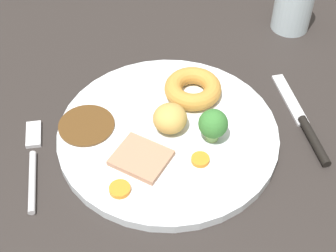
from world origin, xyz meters
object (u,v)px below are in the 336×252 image
object	(u,v)px
dinner_plate	(168,134)
roast_potato_left	(170,118)
carrot_coin_back	(120,189)
meat_slice_main	(141,158)
fork	(33,161)
yorkshire_pudding	(193,89)
water_glass	(294,2)
carrot_coin_front	(200,160)
broccoli_floret	(213,124)
knife	(304,124)

from	to	relation	value
dinner_plate	roast_potato_left	bearing A→B (deg)	51.31
roast_potato_left	carrot_coin_back	distance (cm)	12.20
meat_slice_main	fork	size ratio (longest dim) A/B	0.44
yorkshire_pudding	roast_potato_left	bearing A→B (deg)	-131.09
dinner_plate	yorkshire_pudding	size ratio (longest dim) A/B	3.66
water_glass	carrot_coin_front	bearing A→B (deg)	-132.57
yorkshire_pudding	carrot_coin_front	world-z (taller)	yorkshire_pudding
fork	water_glass	size ratio (longest dim) A/B	1.59
carrot_coin_front	carrot_coin_back	size ratio (longest dim) A/B	0.90
broccoli_floret	water_glass	world-z (taller)	water_glass
roast_potato_left	broccoli_floret	size ratio (longest dim) A/B	0.97
water_glass	knife	bearing A→B (deg)	-108.36
meat_slice_main	broccoli_floret	distance (cm)	10.25
fork	knife	distance (cm)	37.26
meat_slice_main	carrot_coin_back	xyz separation A→B (cm)	(-3.54, -4.09, -0.08)
carrot_coin_back	dinner_plate	bearing A→B (deg)	45.05
carrot_coin_front	fork	distance (cm)	21.86
dinner_plate	carrot_coin_back	bearing A→B (deg)	-134.95
yorkshire_pudding	fork	bearing A→B (deg)	-165.84
dinner_plate	fork	bearing A→B (deg)	179.80
carrot_coin_back	broccoli_floret	bearing A→B (deg)	21.88
roast_potato_left	carrot_coin_back	bearing A→B (deg)	-134.61
fork	knife	size ratio (longest dim) A/B	0.83
meat_slice_main	carrot_coin_front	xyz separation A→B (cm)	(7.28, -2.04, -0.09)
dinner_plate	yorkshire_pudding	world-z (taller)	yorkshire_pudding
yorkshire_pudding	water_glass	distance (cm)	25.22
yorkshire_pudding	knife	xyz separation A→B (cm)	(13.79, -8.43, -2.20)
carrot_coin_back	fork	distance (cm)	13.08
carrot_coin_front	knife	xyz separation A→B (cm)	(16.23, 3.59, -1.26)
fork	meat_slice_main	bearing A→B (deg)	-101.63
dinner_plate	roast_potato_left	xyz separation A→B (cm)	(0.40, 0.50, 2.57)
carrot_coin_back	fork	size ratio (longest dim) A/B	0.17
knife	dinner_plate	bearing A→B (deg)	84.37
yorkshire_pudding	water_glass	xyz separation A→B (cm)	(21.11, 13.61, 2.17)
dinner_plate	knife	xyz separation A→B (cm)	(18.96, -2.47, -0.25)
broccoli_floret	carrot_coin_back	bearing A→B (deg)	-158.12
yorkshire_pudding	dinner_plate	bearing A→B (deg)	-130.90
meat_slice_main	fork	xyz separation A→B (cm)	(-13.66, 4.09, -1.41)
meat_slice_main	broccoli_floret	world-z (taller)	broccoli_floret
meat_slice_main	carrot_coin_back	distance (cm)	5.41
carrot_coin_back	water_glass	world-z (taller)	water_glass
water_glass	fork	bearing A→B (deg)	-156.32
fork	carrot_coin_back	bearing A→B (deg)	-123.90
broccoli_floret	knife	distance (cm)	14.11
dinner_plate	fork	xyz separation A→B (cm)	(-18.22, 0.06, -0.31)
dinner_plate	water_glass	size ratio (longest dim) A/B	3.10
roast_potato_left	broccoli_floret	xyz separation A→B (cm)	(4.94, -3.22, 0.85)
roast_potato_left	carrot_coin_front	size ratio (longest dim) A/B	1.98
knife	water_glass	xyz separation A→B (cm)	(7.32, 22.05, 4.37)
carrot_coin_front	fork	world-z (taller)	carrot_coin_front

